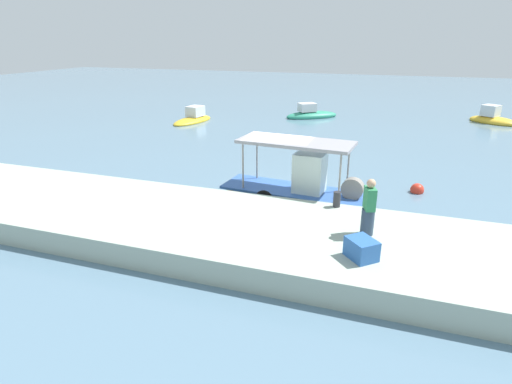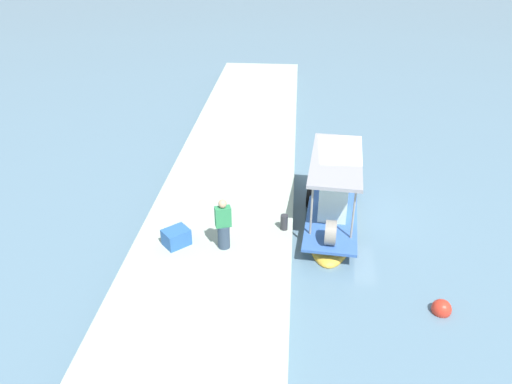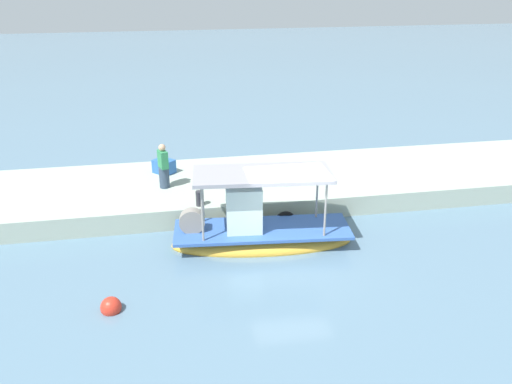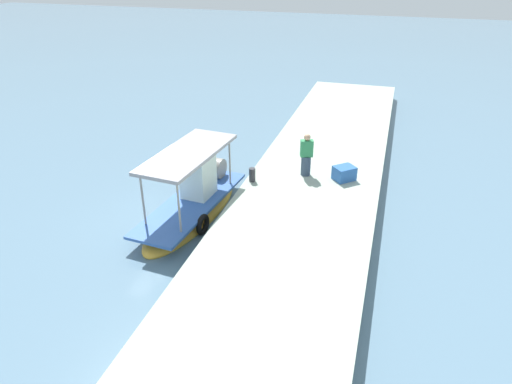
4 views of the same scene
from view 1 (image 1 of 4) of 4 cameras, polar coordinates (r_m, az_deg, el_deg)
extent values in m
plane|color=slate|center=(17.28, 3.31, -0.38)|extent=(120.00, 120.00, 0.00)
cube|color=#A4B2A1|center=(13.14, -2.11, -5.53)|extent=(36.00, 4.95, 0.75)
ellipsoid|color=gold|center=(16.47, 5.14, -1.29)|extent=(5.97, 2.26, 0.82)
cube|color=#365FAA|center=(16.30, 5.19, 0.21)|extent=(5.74, 2.23, 0.10)
cube|color=silver|center=(15.90, 7.27, 2.43)|extent=(1.18, 1.05, 1.59)
cylinder|color=gray|center=(16.17, 12.34, 2.99)|extent=(0.07, 0.07, 1.89)
cylinder|color=gray|center=(14.94, 11.24, 1.64)|extent=(0.07, 0.07, 1.89)
cylinder|color=gray|center=(17.26, 0.13, 4.57)|extent=(0.07, 0.07, 1.89)
cylinder|color=gray|center=(16.11, -1.77, 3.40)|extent=(0.07, 0.07, 1.89)
cube|color=#98959D|center=(15.75, 5.41, 6.72)|extent=(4.37, 2.09, 0.12)
torus|color=black|center=(15.87, 1.11, -1.04)|extent=(0.75, 0.25, 0.74)
cylinder|color=gray|center=(15.64, 12.93, 0.44)|extent=(0.83, 0.42, 0.80)
cylinder|color=#324358|center=(12.45, 14.83, -3.90)|extent=(0.47, 0.47, 0.78)
cube|color=#308651|center=(12.19, 15.13, -0.86)|extent=(0.40, 0.53, 0.64)
sphere|color=tan|center=(12.04, 15.32, 1.12)|extent=(0.25, 0.25, 0.25)
cylinder|color=#2D2D33|center=(14.26, 10.87, -0.98)|extent=(0.24, 0.24, 0.52)
cube|color=#2C5FAA|center=(11.17, 14.07, -7.46)|extent=(0.96, 0.96, 0.53)
sphere|color=red|center=(18.72, 20.95, 0.27)|extent=(0.55, 0.55, 0.55)
ellipsoid|color=gold|center=(36.55, 29.46, 8.31)|extent=(3.96, 3.46, 0.73)
cube|color=silver|center=(36.57, 29.16, 9.61)|extent=(1.48, 1.49, 0.81)
ellipsoid|color=#2D8F6F|center=(34.44, 7.54, 10.17)|extent=(4.41, 3.86, 0.76)
cube|color=silver|center=(34.15, 6.93, 11.30)|extent=(1.61, 1.55, 0.64)
ellipsoid|color=gold|center=(32.75, -8.58, 9.47)|extent=(2.31, 4.32, 0.62)
cube|color=silver|center=(32.95, -8.22, 10.77)|extent=(1.19, 1.38, 0.76)
camera|label=2|loc=(18.12, 65.18, 20.66)|focal=34.37mm
camera|label=3|loc=(29.58, 19.09, 23.69)|focal=36.71mm
camera|label=4|loc=(18.98, -48.08, 21.61)|focal=32.80mm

